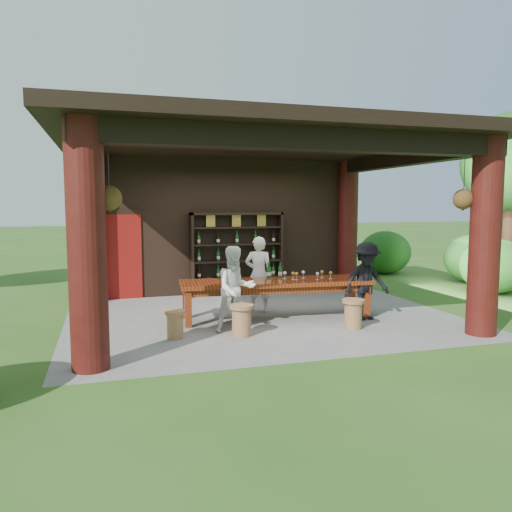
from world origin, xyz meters
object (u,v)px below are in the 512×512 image
object	(u,v)px
tasting_table	(276,286)
stool_near_left	(241,319)
wine_shelf	(237,253)
stool_near_right	(353,313)
guest_man	(366,281)
napkin_basket	(233,278)
stool_far_left	(175,323)
guest_woman	(235,289)
host	(259,274)

from	to	relation	value
tasting_table	stool_near_left	world-z (taller)	tasting_table
wine_shelf	stool_near_right	size ratio (longest dim) A/B	4.36
wine_shelf	guest_man	world-z (taller)	wine_shelf
tasting_table	napkin_basket	xyz separation A→B (m)	(-0.84, 0.01, 0.18)
stool_near_left	stool_far_left	bearing A→B (deg)	169.97
guest_woman	stool_near_left	bearing A→B (deg)	-93.33
guest_man	napkin_basket	distance (m)	2.53
wine_shelf	napkin_basket	size ratio (longest dim) A/B	8.75
stool_far_left	napkin_basket	xyz separation A→B (m)	(1.22, 0.87, 0.57)
tasting_table	guest_man	distance (m)	1.72
stool_near_right	stool_near_left	bearing A→B (deg)	178.16
stool_far_left	guest_man	world-z (taller)	guest_man
stool_far_left	guest_woman	xyz separation A→B (m)	(1.07, 0.16, 0.50)
stool_near_left	stool_near_right	world-z (taller)	stool_near_left
tasting_table	host	bearing A→B (deg)	99.55
host	guest_man	xyz separation A→B (m)	(1.75, -1.30, -0.03)
guest_woman	wine_shelf	bearing A→B (deg)	69.66
guest_woman	napkin_basket	size ratio (longest dim) A/B	5.70
guest_man	host	bearing A→B (deg)	139.38
guest_woman	stool_near_right	bearing A→B (deg)	-16.78
wine_shelf	host	world-z (taller)	wine_shelf
stool_near_right	host	size ratio (longest dim) A/B	0.34
wine_shelf	guest_woman	size ratio (longest dim) A/B	1.53
stool_far_left	guest_man	size ratio (longest dim) A/B	0.31
tasting_table	stool_far_left	distance (m)	2.26
stool_near_left	host	world-z (taller)	host
tasting_table	guest_woman	bearing A→B (deg)	-144.33
tasting_table	guest_woman	xyz separation A→B (m)	(-0.98, -0.71, 0.11)
stool_near_left	guest_woman	bearing A→B (deg)	91.99
stool_near_left	host	distance (m)	2.04
napkin_basket	host	bearing A→B (deg)	45.26
tasting_table	napkin_basket	bearing A→B (deg)	179.56
stool_far_left	guest_man	distance (m)	3.72
guest_man	wine_shelf	bearing A→B (deg)	112.84
stool_near_right	stool_far_left	bearing A→B (deg)	175.29
tasting_table	wine_shelf	bearing A→B (deg)	91.18
tasting_table	stool_far_left	world-z (taller)	tasting_table
tasting_table	guest_woman	size ratio (longest dim) A/B	2.51
host	guest_woman	world-z (taller)	host
guest_man	napkin_basket	xyz separation A→B (m)	(-2.46, 0.57, 0.08)
stool_near_right	stool_far_left	xyz separation A→B (m)	(-3.12, 0.26, -0.03)
tasting_table	guest_man	size ratio (longest dim) A/B	2.51
host	guest_man	world-z (taller)	host
tasting_table	stool_near_right	world-z (taller)	tasting_table
stool_far_left	host	xyz separation A→B (m)	(1.93, 1.60, 0.53)
tasting_table	guest_man	world-z (taller)	guest_man
wine_shelf	host	bearing A→B (deg)	-91.88
stool_near_left	stool_near_right	bearing A→B (deg)	-1.84
napkin_basket	wine_shelf	bearing A→B (deg)	74.05
wine_shelf	stool_far_left	world-z (taller)	wine_shelf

